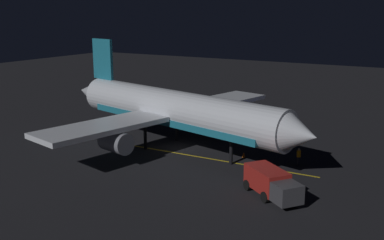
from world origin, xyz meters
TOP-DOWN VIEW (x-y plane):
  - ground_plane at (0.00, 0.00)m, footprint 180.00×180.00m
  - apron_guide_stripe at (1.24, 4.00)m, footprint 0.87×24.19m
  - airliner at (-0.13, -0.56)m, footprint 31.17×34.81m
  - baggage_truck at (7.47, 13.82)m, footprint 5.12×5.88m
  - catering_truck at (-11.40, 5.84)m, footprint 5.78×4.50m
  - ground_crew_worker at (-1.45, 13.29)m, footprint 0.40×0.40m
  - traffic_cone_near_left at (5.11, 11.50)m, footprint 0.50×0.50m
  - traffic_cone_near_right at (-0.93, 7.68)m, footprint 0.50×0.50m

SIDE VIEW (x-z plane):
  - ground_plane at x=0.00m, z-range -0.20..0.00m
  - apron_guide_stripe at x=1.24m, z-range 0.00..0.01m
  - traffic_cone_near_left at x=5.11m, z-range -0.03..0.52m
  - traffic_cone_near_right at x=-0.93m, z-range -0.03..0.52m
  - ground_crew_worker at x=-1.45m, z-range 0.02..1.76m
  - baggage_truck at x=7.47m, z-range 0.05..2.31m
  - catering_truck at x=-11.40m, z-range 0.02..2.47m
  - airliner at x=-0.13m, z-range -1.46..9.98m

